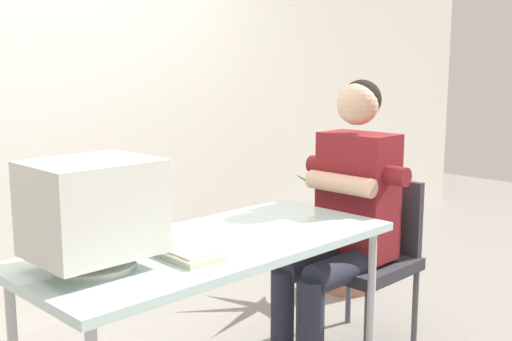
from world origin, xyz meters
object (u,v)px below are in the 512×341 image
Objects in this scene: desk at (213,255)px; potted_plant at (348,243)px; office_chair at (366,251)px; person_seated at (344,211)px; keyboard at (173,248)px; crt_monitor at (93,209)px.

potted_plant reaches higher than desk.
person_seated is (-0.19, -0.00, 0.24)m from office_chair.
keyboard is at bearing -179.25° from desk.
desk is 3.67× the size of crt_monitor.
office_chair is 0.31m from person_seated.
crt_monitor is 1.35m from person_seated.
crt_monitor is at bearing 178.86° from person_seated.
office_chair is 0.82m from potted_plant.
crt_monitor is at bearing 173.50° from keyboard.
potted_plant is (1.80, 0.55, -0.47)m from keyboard.
desk is at bearing -161.20° from potted_plant.
crt_monitor is (-0.49, 0.03, 0.26)m from desk.
desk is at bearing 0.75° from keyboard.
crt_monitor is 0.47× the size of potted_plant.
keyboard is 1.03m from person_seated.
crt_monitor is at bearing 176.33° from desk.
keyboard is at bearing -163.01° from potted_plant.
office_chair is (1.52, -0.03, -0.47)m from crt_monitor.
office_chair is at bearing 0.00° from person_seated.
keyboard is 1.94m from potted_plant.
person_seated reaches higher than office_chair.
crt_monitor is 0.92× the size of keyboard.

